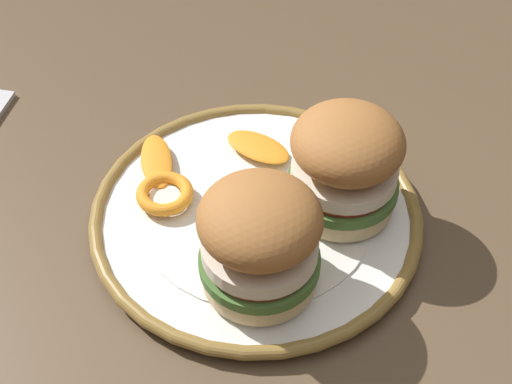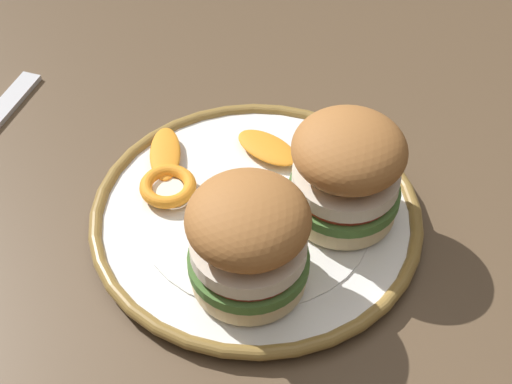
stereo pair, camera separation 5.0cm
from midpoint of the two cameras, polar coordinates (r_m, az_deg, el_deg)
name	(u,v)px [view 2 (the right image)]	position (r m, az deg, el deg)	size (l,w,h in m)	color
dining_table	(209,322)	(0.70, -1.64, -10.19)	(1.42, 1.09, 0.72)	brown
dinner_plate	(256,215)	(0.66, 2.17, -1.91)	(0.30, 0.30, 0.02)	white
sandwich_half_left	(347,170)	(0.63, 9.38, 1.64)	(0.13, 0.13, 0.10)	beige
sandwich_half_right	(248,239)	(0.57, 1.93, -3.77)	(0.13, 0.13, 0.10)	beige
orange_peel_curled	(168,186)	(0.67, -4.76, 0.35)	(0.07, 0.07, 0.01)	orange
orange_peel_strip_long	(267,147)	(0.71, 2.91, 3.41)	(0.07, 0.07, 0.01)	orange
orange_peel_strip_short	(165,153)	(0.70, -5.08, 2.93)	(0.08, 0.04, 0.01)	orange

